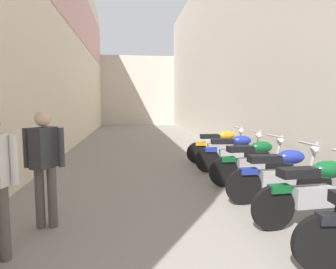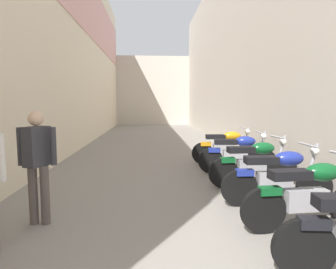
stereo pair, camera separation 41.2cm
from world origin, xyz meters
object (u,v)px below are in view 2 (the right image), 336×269
(motorcycle_fifth, at_px, (278,176))
(motorcycle_eighth, at_px, (226,146))
(motorcycle_sixth, at_px, (254,162))
(motorcycle_seventh, at_px, (238,153))
(motorcycle_fourth, at_px, (310,193))
(pedestrian_further_down, at_px, (37,159))

(motorcycle_fifth, height_order, motorcycle_eighth, same)
(motorcycle_sixth, bearing_deg, motorcycle_seventh, 90.00)
(motorcycle_fourth, height_order, motorcycle_fifth, same)
(motorcycle_sixth, height_order, pedestrian_further_down, pedestrian_further_down)
(motorcycle_fifth, xyz_separation_m, motorcycle_eighth, (-0.00, 3.33, 0.00))
(motorcycle_sixth, bearing_deg, motorcycle_fourth, -90.00)
(pedestrian_further_down, bearing_deg, motorcycle_eighth, 46.79)
(motorcycle_sixth, xyz_separation_m, motorcycle_eighth, (0.00, 2.23, 0.00))
(motorcycle_fourth, relative_size, motorcycle_fifth, 1.00)
(motorcycle_eighth, bearing_deg, pedestrian_further_down, -133.21)
(motorcycle_sixth, xyz_separation_m, motorcycle_seventh, (-0.00, 1.12, 0.00))
(motorcycle_eighth, bearing_deg, motorcycle_fifth, -90.00)
(motorcycle_sixth, xyz_separation_m, pedestrian_further_down, (-3.61, -1.62, 0.42))
(motorcycle_sixth, relative_size, pedestrian_further_down, 1.18)
(motorcycle_fifth, relative_size, motorcycle_eighth, 1.00)
(motorcycle_seventh, xyz_separation_m, pedestrian_further_down, (-3.61, -2.74, 0.42))
(motorcycle_fifth, distance_m, motorcycle_eighth, 3.33)
(motorcycle_seventh, height_order, pedestrian_further_down, pedestrian_further_down)
(motorcycle_fifth, xyz_separation_m, pedestrian_further_down, (-3.61, -0.52, 0.42))
(motorcycle_seventh, bearing_deg, motorcycle_sixth, -90.00)
(motorcycle_fourth, xyz_separation_m, motorcycle_fifth, (0.00, 0.96, 0.00))
(motorcycle_fourth, bearing_deg, motorcycle_fifth, 90.00)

